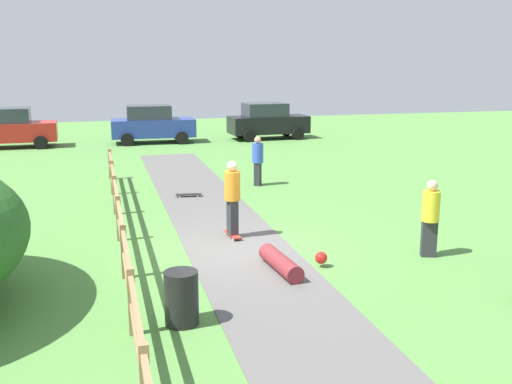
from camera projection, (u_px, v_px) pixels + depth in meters
name	position (u px, v px, depth m)	size (l,w,h in m)	color
ground_plane	(238.00, 248.00, 13.74)	(60.00, 60.00, 0.00)	#568E42
asphalt_path	(238.00, 248.00, 13.74)	(2.40, 28.00, 0.02)	#605E5B
wooden_fence	(121.00, 228.00, 12.95)	(0.12, 18.12, 1.10)	#997A51
trash_bin	(181.00, 298.00, 9.73)	(0.56, 0.56, 0.90)	black
skater_riding	(232.00, 195.00, 14.30)	(0.42, 0.82, 1.87)	#B23326
skater_fallen	(284.00, 262.00, 12.18)	(1.29, 1.61, 0.36)	maroon
skateboard_loose	(189.00, 194.00, 18.74)	(0.82, 0.29, 0.08)	black
bystander_blue	(258.00, 159.00, 20.33)	(0.52, 0.52, 1.68)	#2D2D33
bystander_yellow	(430.00, 215.00, 12.98)	(0.48, 0.48, 1.71)	#2D2D33
parked_car_black	(268.00, 121.00, 32.12)	(4.30, 2.20, 1.92)	black
parked_car_red	(10.00, 128.00, 28.89)	(4.24, 2.09, 1.92)	red
parked_car_blue	(152.00, 124.00, 30.59)	(4.23, 2.06, 1.92)	#283D99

